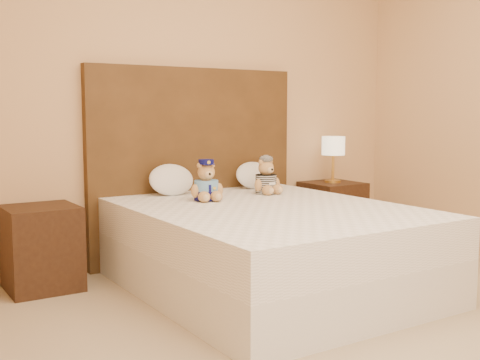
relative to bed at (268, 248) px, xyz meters
name	(u,v)px	position (x,y,z in m)	size (l,w,h in m)	color
ground	(409,349)	(0.00, -1.20, -0.28)	(4.00, 4.50, 0.00)	tan
bed	(268,248)	(0.00, 0.00, 0.00)	(1.60, 2.00, 0.55)	white
headboard	(194,164)	(0.00, 1.01, 0.47)	(1.75, 0.08, 1.50)	#523418
nightstand_left	(42,248)	(-1.25, 0.80, 0.00)	(0.45, 0.45, 0.55)	#362011
nightstand_right	(332,213)	(1.25, 0.80, 0.00)	(0.45, 0.45, 0.55)	#362011
lamp	(333,148)	(1.25, 0.80, 0.57)	(0.20, 0.20, 0.40)	gold
teddy_police	(206,180)	(-0.21, 0.44, 0.42)	(0.24, 0.23, 0.28)	#B88747
teddy_prisoner	(266,176)	(0.34, 0.51, 0.41)	(0.24, 0.23, 0.27)	#B88747
pillow_left	(171,178)	(-0.29, 0.83, 0.40)	(0.35, 0.23, 0.25)	white
pillow_right	(254,174)	(0.44, 0.83, 0.39)	(0.33, 0.21, 0.23)	white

